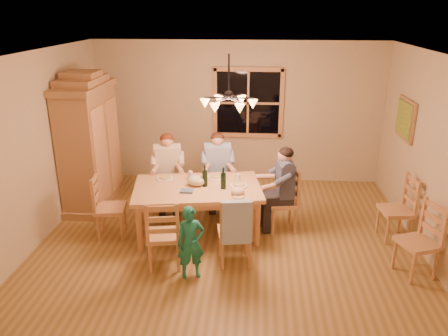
# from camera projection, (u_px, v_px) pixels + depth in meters

# --- Properties ---
(floor) EXTENTS (5.50, 5.50, 0.00)m
(floor) POSITION_uv_depth(u_px,v_px,m) (228.00, 239.00, 6.51)
(floor) COLOR olive
(floor) RESTS_ON ground
(ceiling) EXTENTS (5.50, 5.00, 0.02)m
(ceiling) POSITION_uv_depth(u_px,v_px,m) (229.00, 54.00, 5.57)
(ceiling) COLOR white
(ceiling) RESTS_ON wall_back
(wall_back) EXTENTS (5.50, 0.02, 2.70)m
(wall_back) POSITION_uv_depth(u_px,v_px,m) (237.00, 113.00, 8.38)
(wall_back) COLOR #C2B389
(wall_back) RESTS_ON floor
(wall_left) EXTENTS (0.02, 5.00, 2.70)m
(wall_left) POSITION_uv_depth(u_px,v_px,m) (37.00, 149.00, 6.25)
(wall_left) COLOR #C2B389
(wall_left) RESTS_ON floor
(wall_right) EXTENTS (0.02, 5.00, 2.70)m
(wall_right) POSITION_uv_depth(u_px,v_px,m) (433.00, 159.00, 5.84)
(wall_right) COLOR #C2B389
(wall_right) RESTS_ON floor
(window) EXTENTS (1.30, 0.06, 1.30)m
(window) POSITION_uv_depth(u_px,v_px,m) (248.00, 103.00, 8.26)
(window) COLOR black
(window) RESTS_ON wall_back
(painting) EXTENTS (0.06, 0.78, 0.64)m
(painting) POSITION_uv_depth(u_px,v_px,m) (405.00, 119.00, 6.88)
(painting) COLOR #9B7443
(painting) RESTS_ON wall_right
(chandelier) EXTENTS (0.77, 0.68, 0.71)m
(chandelier) POSITION_uv_depth(u_px,v_px,m) (229.00, 102.00, 5.79)
(chandelier) COLOR black
(chandelier) RESTS_ON ceiling
(armoire) EXTENTS (0.66, 1.40, 2.30)m
(armoire) POSITION_uv_depth(u_px,v_px,m) (90.00, 146.00, 7.35)
(armoire) COLOR #9B7443
(armoire) RESTS_ON floor
(dining_table) EXTENTS (2.03, 1.43, 0.76)m
(dining_table) POSITION_uv_depth(u_px,v_px,m) (198.00, 193.00, 6.50)
(dining_table) COLOR tan
(dining_table) RESTS_ON floor
(chair_far_left) EXTENTS (0.50, 0.49, 0.99)m
(chair_far_left) POSITION_uv_depth(u_px,v_px,m) (169.00, 192.00, 7.41)
(chair_far_left) COLOR tan
(chair_far_left) RESTS_ON floor
(chair_far_right) EXTENTS (0.50, 0.49, 0.99)m
(chair_far_right) POSITION_uv_depth(u_px,v_px,m) (218.00, 191.00, 7.48)
(chair_far_right) COLOR tan
(chair_far_right) RESTS_ON floor
(chair_near_left) EXTENTS (0.50, 0.49, 0.99)m
(chair_near_left) POSITION_uv_depth(u_px,v_px,m) (165.00, 245.00, 5.76)
(chair_near_left) COLOR tan
(chair_near_left) RESTS_ON floor
(chair_near_right) EXTENTS (0.50, 0.49, 0.99)m
(chair_near_right) POSITION_uv_depth(u_px,v_px,m) (235.00, 242.00, 5.84)
(chair_near_right) COLOR tan
(chair_near_right) RESTS_ON floor
(chair_end_left) EXTENTS (0.49, 0.50, 0.99)m
(chair_end_left) POSITION_uv_depth(u_px,v_px,m) (111.00, 217.00, 6.52)
(chair_end_left) COLOR tan
(chair_end_left) RESTS_ON floor
(chair_end_right) EXTENTS (0.49, 0.50, 0.99)m
(chair_end_right) POSITION_uv_depth(u_px,v_px,m) (282.00, 211.00, 6.72)
(chair_end_right) COLOR tan
(chair_end_right) RESTS_ON floor
(adult_woman) EXTENTS (0.44, 0.48, 0.87)m
(adult_woman) POSITION_uv_depth(u_px,v_px,m) (168.00, 162.00, 7.22)
(adult_woman) COLOR beige
(adult_woman) RESTS_ON floor
(adult_plaid_man) EXTENTS (0.44, 0.48, 0.87)m
(adult_plaid_man) POSITION_uv_depth(u_px,v_px,m) (218.00, 161.00, 7.29)
(adult_plaid_man) COLOR #385E9C
(adult_plaid_man) RESTS_ON floor
(adult_slate_man) EXTENTS (0.48, 0.44, 0.87)m
(adult_slate_man) POSITION_uv_depth(u_px,v_px,m) (284.00, 179.00, 6.54)
(adult_slate_man) COLOR #3C4561
(adult_slate_man) RESTS_ON floor
(towel) EXTENTS (0.39, 0.16, 0.58)m
(towel) POSITION_uv_depth(u_px,v_px,m) (237.00, 222.00, 5.52)
(towel) COLOR #93ACC8
(towel) RESTS_ON chair_near_right
(wine_bottle_a) EXTENTS (0.08, 0.08, 0.33)m
(wine_bottle_a) POSITION_uv_depth(u_px,v_px,m) (205.00, 176.00, 6.42)
(wine_bottle_a) COLOR black
(wine_bottle_a) RESTS_ON dining_table
(wine_bottle_b) EXTENTS (0.08, 0.08, 0.33)m
(wine_bottle_b) POSITION_uv_depth(u_px,v_px,m) (223.00, 178.00, 6.33)
(wine_bottle_b) COLOR black
(wine_bottle_b) RESTS_ON dining_table
(plate_woman) EXTENTS (0.26, 0.26, 0.02)m
(plate_woman) POSITION_uv_depth(u_px,v_px,m) (165.00, 178.00, 6.75)
(plate_woman) COLOR white
(plate_woman) RESTS_ON dining_table
(plate_plaid) EXTENTS (0.26, 0.26, 0.02)m
(plate_plaid) POSITION_uv_depth(u_px,v_px,m) (216.00, 177.00, 6.79)
(plate_plaid) COLOR white
(plate_plaid) RESTS_ON dining_table
(plate_slate) EXTENTS (0.26, 0.26, 0.02)m
(plate_slate) POSITION_uv_depth(u_px,v_px,m) (239.00, 186.00, 6.47)
(plate_slate) COLOR white
(plate_slate) RESTS_ON dining_table
(wine_glass_a) EXTENTS (0.06, 0.06, 0.14)m
(wine_glass_a) POSITION_uv_depth(u_px,v_px,m) (191.00, 175.00, 6.70)
(wine_glass_a) COLOR silver
(wine_glass_a) RESTS_ON dining_table
(wine_glass_b) EXTENTS (0.06, 0.06, 0.14)m
(wine_glass_b) POSITION_uv_depth(u_px,v_px,m) (238.00, 178.00, 6.59)
(wine_glass_b) COLOR silver
(wine_glass_b) RESTS_ON dining_table
(cap) EXTENTS (0.20, 0.20, 0.11)m
(cap) POSITION_uv_depth(u_px,v_px,m) (238.00, 191.00, 6.17)
(cap) COLOR tan
(cap) RESTS_ON dining_table
(napkin) EXTENTS (0.20, 0.17, 0.03)m
(napkin) POSITION_uv_depth(u_px,v_px,m) (187.00, 191.00, 6.27)
(napkin) COLOR #476083
(napkin) RESTS_ON dining_table
(cloth_bundle) EXTENTS (0.28, 0.22, 0.15)m
(cloth_bundle) POSITION_uv_depth(u_px,v_px,m) (197.00, 181.00, 6.48)
(cloth_bundle) COLOR #BFB88A
(cloth_bundle) RESTS_ON dining_table
(child) EXTENTS (0.41, 0.33, 0.97)m
(child) POSITION_uv_depth(u_px,v_px,m) (191.00, 243.00, 5.46)
(child) COLOR #1B7C66
(child) RESTS_ON floor
(chair_spare_front) EXTENTS (0.55, 0.56, 0.99)m
(chair_spare_front) POSITION_uv_depth(u_px,v_px,m) (416.00, 253.00, 5.57)
(chair_spare_front) COLOR tan
(chair_spare_front) RESTS_ON floor
(chair_spare_back) EXTENTS (0.47, 0.49, 0.99)m
(chair_spare_back) POSITION_uv_depth(u_px,v_px,m) (395.00, 220.00, 6.45)
(chair_spare_back) COLOR tan
(chair_spare_back) RESTS_ON floor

